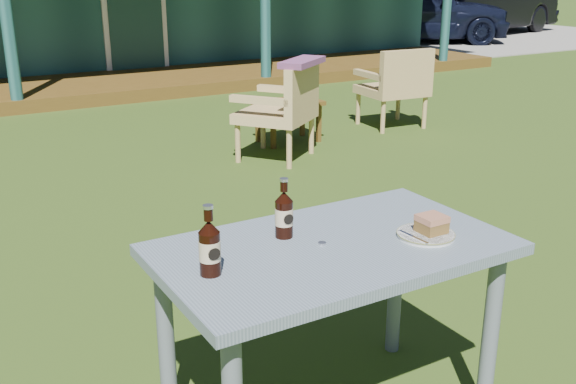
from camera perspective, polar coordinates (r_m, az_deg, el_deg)
ground at (r=3.91m, az=-9.78°, el=-6.13°), size 80.00×80.00×0.00m
gravel_strip at (r=16.74m, az=14.39°, el=12.60°), size 9.00×6.00×0.02m
car_near at (r=15.25m, az=10.18°, el=15.02°), size 4.54×3.42×1.44m
car_far at (r=17.63m, az=16.46°, el=15.03°), size 4.58×2.35×1.44m
cafe_table at (r=2.35m, az=3.74°, el=-6.67°), size 1.20×0.70×0.72m
plate at (r=2.41m, az=11.58°, el=-3.54°), size 0.20×0.20×0.01m
cake_slice at (r=2.41m, az=12.07°, el=-2.64°), size 0.09×0.09×0.06m
fork at (r=2.36m, az=10.58°, el=-3.76°), size 0.02×0.14×0.00m
cola_bottle_near at (r=2.34m, az=-0.34°, el=-1.85°), size 0.06×0.07×0.21m
cola_bottle_far at (r=2.07m, az=-6.65°, el=-4.66°), size 0.07×0.07×0.23m
bottle_cap at (r=2.30m, az=2.90°, el=-4.37°), size 0.03×0.03×0.01m
armchair_left at (r=5.84m, az=-0.35°, el=7.25°), size 0.84×0.83×0.83m
armchair_right at (r=7.10m, az=9.19°, el=9.04°), size 0.65×0.62×0.82m
floral_throw at (r=5.71m, az=1.22°, el=10.93°), size 0.58×0.51×0.05m
side_table at (r=6.45m, az=0.03°, el=7.21°), size 0.60×0.40×0.40m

